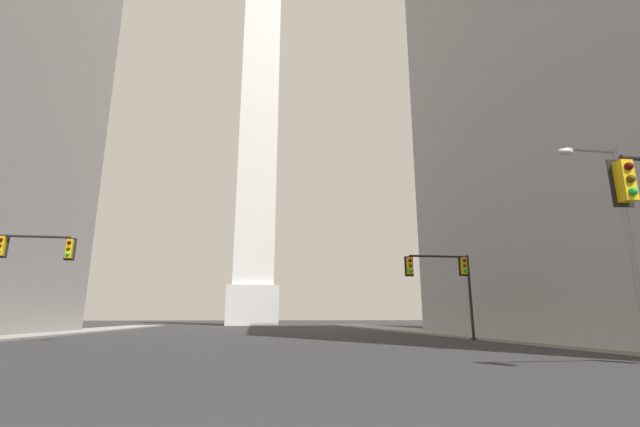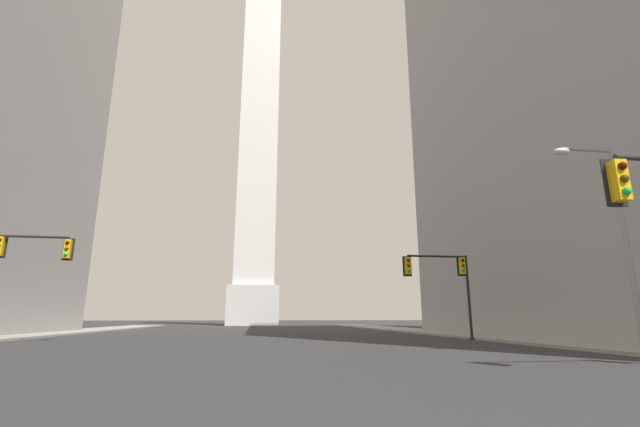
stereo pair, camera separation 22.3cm
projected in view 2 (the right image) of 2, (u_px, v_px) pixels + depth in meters
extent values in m
cube|color=gray|center=(484.00, 336.00, 30.81)|extent=(5.00, 93.02, 0.15)
cube|color=silver|center=(253.00, 306.00, 76.87)|extent=(8.99, 8.99, 6.85)
cube|color=white|center=(259.00, 126.00, 85.14)|extent=(7.19, 7.19, 63.24)
cylinder|color=black|center=(469.00, 297.00, 27.96)|extent=(0.18, 0.18, 5.43)
cylinder|color=#262626|center=(472.00, 339.00, 27.33)|extent=(0.40, 0.40, 0.10)
cube|color=#E5B20F|center=(462.00, 266.00, 28.39)|extent=(0.37, 0.37, 1.10)
cube|color=black|center=(461.00, 266.00, 28.57)|extent=(0.58, 0.08, 1.32)
sphere|color=#410907|center=(463.00, 260.00, 28.29)|extent=(0.22, 0.22, 0.22)
sphere|color=#483506|center=(463.00, 266.00, 28.21)|extent=(0.22, 0.22, 0.22)
sphere|color=green|center=(464.00, 271.00, 28.13)|extent=(0.22, 0.22, 0.22)
cylinder|color=black|center=(437.00, 256.00, 28.29)|extent=(4.06, 0.14, 0.14)
sphere|color=black|center=(465.00, 257.00, 28.58)|extent=(0.18, 0.18, 0.18)
cube|color=#E5B20F|center=(408.00, 266.00, 27.84)|extent=(0.37, 0.37, 1.10)
cube|color=black|center=(407.00, 266.00, 28.01)|extent=(0.58, 0.08, 1.32)
sphere|color=#410907|center=(408.00, 260.00, 27.73)|extent=(0.22, 0.22, 0.22)
sphere|color=#483506|center=(409.00, 266.00, 27.65)|extent=(0.22, 0.22, 0.22)
sphere|color=green|center=(409.00, 271.00, 27.57)|extent=(0.22, 0.22, 0.22)
cube|color=#E5B20F|center=(0.00, 246.00, 24.45)|extent=(0.37, 0.37, 1.10)
cube|color=black|center=(1.00, 247.00, 24.62)|extent=(0.58, 0.09, 1.32)
cylinder|color=black|center=(33.00, 237.00, 24.83)|extent=(3.92, 0.14, 0.14)
cube|color=#E5B20F|center=(68.00, 249.00, 24.95)|extent=(0.37, 0.37, 1.10)
cube|color=black|center=(69.00, 249.00, 25.12)|extent=(0.58, 0.09, 1.32)
sphere|color=#410907|center=(67.00, 243.00, 24.86)|extent=(0.22, 0.22, 0.22)
sphere|color=#483506|center=(67.00, 248.00, 24.78)|extent=(0.22, 0.22, 0.22)
sphere|color=green|center=(66.00, 254.00, 24.70)|extent=(0.22, 0.22, 0.22)
cube|color=#E5B20F|center=(619.00, 181.00, 11.17)|extent=(0.37, 0.37, 1.10)
cube|color=black|center=(614.00, 183.00, 11.35)|extent=(0.58, 0.07, 1.32)
sphere|color=#410907|center=(622.00, 166.00, 11.07)|extent=(0.22, 0.22, 0.22)
sphere|color=#483506|center=(624.00, 179.00, 10.99)|extent=(0.22, 0.22, 0.22)
sphere|color=green|center=(627.00, 191.00, 10.91)|extent=(0.22, 0.22, 0.22)
cylinder|color=gray|center=(627.00, 247.00, 16.03)|extent=(0.20, 0.20, 7.95)
cylinder|color=gray|center=(586.00, 150.00, 16.78)|extent=(2.16, 0.12, 0.12)
sphere|color=gray|center=(611.00, 152.00, 16.93)|extent=(0.20, 0.20, 0.20)
ellipsoid|color=silver|center=(562.00, 151.00, 16.60)|extent=(0.64, 0.36, 0.26)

